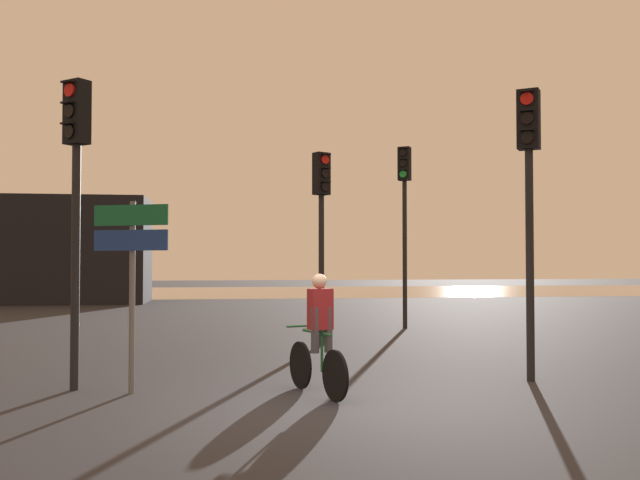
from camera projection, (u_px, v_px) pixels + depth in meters
ground_plane at (337, 407)px, 8.72m from camera, size 120.00×120.00×0.00m
water_strip at (243, 292)px, 41.86m from camera, size 80.00×16.00×0.01m
traffic_light_near_left at (76, 174)px, 9.95m from camera, size 0.41×0.42×4.32m
traffic_light_near_right at (529, 178)px, 10.68m from camera, size 0.40×0.42×4.37m
traffic_light_center at (322, 211)px, 15.12m from camera, size 0.40×0.42×4.10m
traffic_light_far_right at (405, 203)px, 19.05m from camera, size 0.40×0.42×4.86m
direction_sign_post at (131, 261)px, 9.65m from camera, size 1.02×0.46×2.60m
cyclist at (319, 334)px, 9.47m from camera, size 0.66×1.64×1.62m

